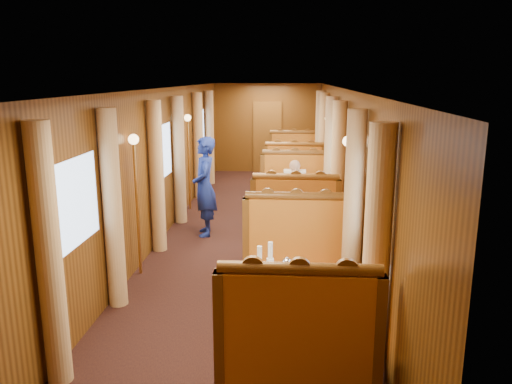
# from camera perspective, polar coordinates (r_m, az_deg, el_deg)

# --- Properties ---
(floor) EXTENTS (3.00, 12.00, 0.01)m
(floor) POSITION_cam_1_polar(r_m,az_deg,el_deg) (8.63, -0.64, -5.08)
(floor) COLOR black
(floor) RESTS_ON ground
(ceiling) EXTENTS (3.00, 12.00, 0.01)m
(ceiling) POSITION_cam_1_polar(r_m,az_deg,el_deg) (8.20, -0.69, 11.76)
(ceiling) COLOR silver
(ceiling) RESTS_ON wall_left
(wall_far) EXTENTS (3.00, 0.01, 2.50)m
(wall_far) POSITION_cam_1_polar(r_m,az_deg,el_deg) (14.26, 1.32, 7.29)
(wall_far) COLOR brown
(wall_far) RESTS_ON floor
(wall_near) EXTENTS (3.00, 0.01, 2.50)m
(wall_near) POSITION_cam_1_polar(r_m,az_deg,el_deg) (2.69, -11.77, -19.60)
(wall_near) COLOR brown
(wall_near) RESTS_ON floor
(wall_left) EXTENTS (0.01, 12.00, 2.50)m
(wall_left) POSITION_cam_1_polar(r_m,az_deg,el_deg) (8.58, -10.72, 3.19)
(wall_left) COLOR brown
(wall_left) RESTS_ON floor
(wall_right) EXTENTS (0.01, 12.00, 2.50)m
(wall_right) POSITION_cam_1_polar(r_m,az_deg,el_deg) (8.34, 9.68, 2.95)
(wall_right) COLOR brown
(wall_right) RESTS_ON floor
(doorway_far) EXTENTS (0.80, 0.04, 2.00)m
(doorway_far) POSITION_cam_1_polar(r_m,az_deg,el_deg) (14.26, 1.31, 6.28)
(doorway_far) COLOR brown
(doorway_far) RESTS_ON floor
(table_near) EXTENTS (1.05, 0.72, 0.75)m
(table_near) POSITION_cam_1_polar(r_m,az_deg,el_deg) (5.21, 4.60, -13.33)
(table_near) COLOR white
(table_near) RESTS_ON floor
(banquette_near_fwd) EXTENTS (1.30, 0.55, 1.34)m
(banquette_near_fwd) POSITION_cam_1_polar(r_m,az_deg,el_deg) (4.30, 4.72, -18.76)
(banquette_near_fwd) COLOR #B24513
(banquette_near_fwd) RESTS_ON floor
(banquette_near_aft) EXTENTS (1.30, 0.55, 1.34)m
(banquette_near_aft) POSITION_cam_1_polar(r_m,az_deg,el_deg) (6.12, 4.53, -8.69)
(banquette_near_aft) COLOR #B24513
(banquette_near_aft) RESTS_ON floor
(table_mid) EXTENTS (1.05, 0.72, 0.75)m
(table_mid) POSITION_cam_1_polar(r_m,az_deg,el_deg) (8.49, 4.41, -2.77)
(table_mid) COLOR white
(table_mid) RESTS_ON floor
(banquette_mid_fwd) EXTENTS (1.30, 0.55, 1.34)m
(banquette_mid_fwd) POSITION_cam_1_polar(r_m,az_deg,el_deg) (7.51, 4.45, -4.53)
(banquette_mid_fwd) COLOR #B24513
(banquette_mid_fwd) RESTS_ON floor
(banquette_mid_aft) EXTENTS (1.30, 0.55, 1.34)m
(banquette_mid_aft) POSITION_cam_1_polar(r_m,az_deg,el_deg) (9.46, 4.39, -0.81)
(banquette_mid_aft) COLOR #B24513
(banquette_mid_aft) RESTS_ON floor
(table_far) EXTENTS (1.05, 0.72, 0.75)m
(table_far) POSITION_cam_1_polar(r_m,az_deg,el_deg) (11.90, 4.33, 1.83)
(table_far) COLOR white
(table_far) RESTS_ON floor
(banquette_far_fwd) EXTENTS (1.30, 0.55, 1.34)m
(banquette_far_fwd) POSITION_cam_1_polar(r_m,az_deg,el_deg) (10.89, 4.35, 1.04)
(banquette_far_fwd) COLOR #B24513
(banquette_far_fwd) RESTS_ON floor
(banquette_far_aft) EXTENTS (1.30, 0.55, 1.34)m
(banquette_far_aft) POSITION_cam_1_polar(r_m,az_deg,el_deg) (12.89, 4.32, 2.92)
(banquette_far_aft) COLOR #B24513
(banquette_far_aft) RESTS_ON floor
(tea_tray) EXTENTS (0.35, 0.27, 0.01)m
(tea_tray) POSITION_cam_1_polar(r_m,az_deg,el_deg) (5.03, 3.23, -9.52)
(tea_tray) COLOR silver
(tea_tray) RESTS_ON table_near
(teapot_left) EXTENTS (0.17, 0.14, 0.12)m
(teapot_left) POSITION_cam_1_polar(r_m,az_deg,el_deg) (4.95, 2.86, -9.24)
(teapot_left) COLOR silver
(teapot_left) RESTS_ON tea_tray
(teapot_right) EXTENTS (0.16, 0.14, 0.12)m
(teapot_right) POSITION_cam_1_polar(r_m,az_deg,el_deg) (4.90, 4.23, -9.52)
(teapot_right) COLOR silver
(teapot_right) RESTS_ON tea_tray
(teapot_back) EXTENTS (0.20, 0.17, 0.14)m
(teapot_back) POSITION_cam_1_polar(r_m,az_deg,el_deg) (5.05, 3.56, -8.69)
(teapot_back) COLOR silver
(teapot_back) RESTS_ON tea_tray
(fruit_plate) EXTENTS (0.20, 0.20, 0.05)m
(fruit_plate) POSITION_cam_1_polar(r_m,az_deg,el_deg) (4.96, 8.47, -9.87)
(fruit_plate) COLOR white
(fruit_plate) RESTS_ON table_near
(cup_inboard) EXTENTS (0.08, 0.08, 0.26)m
(cup_inboard) POSITION_cam_1_polar(r_m,az_deg,el_deg) (5.12, 0.41, -7.90)
(cup_inboard) COLOR white
(cup_inboard) RESTS_ON table_near
(cup_outboard) EXTENTS (0.08, 0.08, 0.26)m
(cup_outboard) POSITION_cam_1_polar(r_m,az_deg,el_deg) (5.25, 1.64, -7.39)
(cup_outboard) COLOR white
(cup_outboard) RESTS_ON table_near
(rose_vase_mid) EXTENTS (0.06, 0.06, 0.36)m
(rose_vase_mid) POSITION_cam_1_polar(r_m,az_deg,el_deg) (8.40, 4.59, 0.93)
(rose_vase_mid) COLOR silver
(rose_vase_mid) RESTS_ON table_mid
(rose_vase_far) EXTENTS (0.06, 0.06, 0.36)m
(rose_vase_far) POSITION_cam_1_polar(r_m,az_deg,el_deg) (11.81, 4.39, 4.47)
(rose_vase_far) COLOR silver
(rose_vase_far) RESTS_ON table_far
(window_left_near) EXTENTS (0.01, 1.20, 0.90)m
(window_left_near) POSITION_cam_1_polar(r_m,az_deg,el_deg) (5.29, -20.16, -1.29)
(window_left_near) COLOR #92ADD2
(window_left_near) RESTS_ON wall_left
(curtain_left_near_a) EXTENTS (0.22, 0.22, 2.35)m
(curtain_left_near_a) POSITION_cam_1_polar(r_m,az_deg,el_deg) (4.65, -22.58, -6.98)
(curtain_left_near_a) COLOR tan
(curtain_left_near_a) RESTS_ON floor
(curtain_left_near_b) EXTENTS (0.22, 0.22, 2.35)m
(curtain_left_near_b) POSITION_cam_1_polar(r_m,az_deg,el_deg) (6.02, -16.06, -2.02)
(curtain_left_near_b) COLOR tan
(curtain_left_near_b) RESTS_ON floor
(window_right_near) EXTENTS (0.01, 1.20, 0.90)m
(window_right_near) POSITION_cam_1_polar(r_m,az_deg,el_deg) (4.90, 13.46, -1.95)
(window_right_near) COLOR #92ADD2
(window_right_near) RESTS_ON wall_right
(curtain_right_near_a) EXTENTS (0.22, 0.22, 2.35)m
(curtain_right_near_a) POSITION_cam_1_polar(r_m,az_deg,el_deg) (4.23, 13.53, -8.27)
(curtain_right_near_a) COLOR tan
(curtain_right_near_a) RESTS_ON floor
(curtain_right_near_b) EXTENTS (0.22, 0.22, 2.35)m
(curtain_right_near_b) POSITION_cam_1_polar(r_m,az_deg,el_deg) (5.70, 11.03, -2.58)
(curtain_right_near_b) COLOR tan
(curtain_right_near_b) RESTS_ON floor
(window_left_mid) EXTENTS (0.01, 1.20, 0.90)m
(window_left_mid) POSITION_cam_1_polar(r_m,az_deg,el_deg) (8.54, -10.68, 4.51)
(window_left_mid) COLOR #92ADD2
(window_left_mid) RESTS_ON wall_left
(curtain_left_mid_a) EXTENTS (0.22, 0.22, 2.35)m
(curtain_left_mid_a) POSITION_cam_1_polar(r_m,az_deg,el_deg) (7.82, -11.27, 1.66)
(curtain_left_mid_a) COLOR tan
(curtain_left_mid_a) RESTS_ON floor
(curtain_left_mid_b) EXTENTS (0.22, 0.22, 2.35)m
(curtain_left_mid_b) POSITION_cam_1_polar(r_m,az_deg,el_deg) (9.31, -8.78, 3.56)
(curtain_left_mid_b) COLOR tan
(curtain_left_mid_b) RESTS_ON floor
(window_right_mid) EXTENTS (0.01, 1.20, 0.90)m
(window_right_mid) POSITION_cam_1_polar(r_m,az_deg,el_deg) (8.30, 9.63, 4.31)
(window_right_mid) COLOR #92ADD2
(window_right_mid) RESTS_ON wall_right
(curtain_right_mid_a) EXTENTS (0.22, 0.22, 2.35)m
(curtain_right_mid_a) POSITION_cam_1_polar(r_m,az_deg,el_deg) (7.58, 9.31, 1.38)
(curtain_right_mid_a) COLOR tan
(curtain_right_mid_a) RESTS_ON floor
(curtain_right_mid_b) EXTENTS (0.22, 0.22, 2.35)m
(curtain_right_mid_b) POSITION_cam_1_polar(r_m,az_deg,el_deg) (9.11, 8.45, 3.37)
(curtain_right_mid_b) COLOR tan
(curtain_right_mid_b) RESTS_ON floor
(window_left_far) EXTENTS (0.01, 1.20, 0.90)m
(window_left_far) POSITION_cam_1_polar(r_m,az_deg,el_deg) (11.93, -6.46, 7.04)
(window_left_far) COLOR #92ADD2
(window_left_far) RESTS_ON wall_left
(curtain_left_far_a) EXTENTS (0.22, 0.22, 2.35)m
(curtain_left_far_a) POSITION_cam_1_polar(r_m,az_deg,el_deg) (11.18, -6.61, 5.22)
(curtain_left_far_a) COLOR tan
(curtain_left_far_a) RESTS_ON floor
(curtain_left_far_b) EXTENTS (0.22, 0.22, 2.35)m
(curtain_left_far_b) POSITION_cam_1_polar(r_m,az_deg,el_deg) (12.71, -5.32, 6.19)
(curtain_left_far_b) COLOR tan
(curtain_left_far_b) RESTS_ON floor
(window_right_far) EXTENTS (0.01, 1.20, 0.90)m
(window_right_far) POSITION_cam_1_polar(r_m,az_deg,el_deg) (11.76, 8.03, 6.91)
(window_right_far) COLOR #92ADD2
(window_right_far) RESTS_ON wall_right
(curtain_right_far_a) EXTENTS (0.22, 0.22, 2.35)m
(curtain_right_far_a) POSITION_cam_1_polar(r_m,az_deg,el_deg) (11.02, 7.70, 5.07)
(curtain_right_far_a) COLOR tan
(curtain_right_far_a) RESTS_ON floor
(curtain_right_far_b) EXTENTS (0.22, 0.22, 2.35)m
(curtain_right_far_b) POSITION_cam_1_polar(r_m,az_deg,el_deg) (12.56, 7.27, 6.06)
(curtain_right_far_b) COLOR tan
(curtain_right_far_b) RESTS_ON floor
(sconce_left_fore) EXTENTS (0.14, 0.14, 1.95)m
(sconce_left_fore) POSITION_cam_1_polar(r_m,az_deg,el_deg) (6.87, -13.60, 1.76)
(sconce_left_fore) COLOR #BF8C3F
(sconce_left_fore) RESTS_ON floor
(sconce_right_fore) EXTENTS (0.14, 0.14, 1.95)m
(sconce_right_fore) POSITION_cam_1_polar(r_m,az_deg,el_deg) (6.59, 10.30, 1.45)
(sconce_right_fore) COLOR #BF8C3F
(sconce_right_fore) RESTS_ON floor
(sconce_left_aft) EXTENTS (0.14, 0.14, 1.95)m
(sconce_left_aft) POSITION_cam_1_polar(r_m,az_deg,el_deg) (10.22, -7.74, 5.63)
(sconce_left_aft) COLOR #BF8C3F
(sconce_left_aft) RESTS_ON floor
(sconce_right_aft) EXTENTS (0.14, 0.14, 1.95)m
(sconce_right_aft) POSITION_cam_1_polar(r_m,az_deg,el_deg) (10.03, 8.19, 5.48)
(sconce_right_aft) COLOR #BF8C3F
(sconce_right_aft) RESTS_ON floor
(steward) EXTENTS (0.53, 0.69, 1.70)m
(steward) POSITION_cam_1_polar(r_m,az_deg,el_deg) (8.55, -5.89, 0.60)
(steward) COLOR navy
(steward) RESTS_ON floor
(passenger) EXTENTS (0.40, 0.44, 0.76)m
(passenger) POSITION_cam_1_polar(r_m,az_deg,el_deg) (9.12, 4.43, 0.71)
(passenger) COLOR beige
(passenger) RESTS_ON banquette_mid_aft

